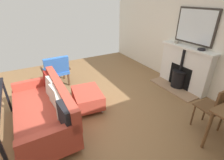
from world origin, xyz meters
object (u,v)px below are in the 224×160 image
(mantel_bowl_far, at_px, (201,49))
(sofa, at_px, (46,110))
(mantel_bowl_near, at_px, (176,42))
(ottoman, at_px, (88,97))
(armchair_accent, at_px, (56,69))
(dining_chair_near_fireplace, at_px, (216,107))
(fireplace, at_px, (183,70))

(mantel_bowl_far, relative_size, sofa, 0.09)
(mantel_bowl_near, relative_size, sofa, 0.06)
(mantel_bowl_near, relative_size, mantel_bowl_far, 0.71)
(ottoman, bearing_deg, armchair_accent, -75.46)
(mantel_bowl_near, distance_m, dining_chair_near_fireplace, 2.08)
(mantel_bowl_far, xyz_separation_m, dining_chair_near_fireplace, (0.91, 1.06, -0.58))
(sofa, relative_size, ottoman, 2.24)
(fireplace, relative_size, ottoman, 1.75)
(mantel_bowl_near, xyz_separation_m, sofa, (3.40, 0.24, -0.76))
(mantel_bowl_near, xyz_separation_m, armchair_accent, (2.88, -1.26, -0.64))
(fireplace, bearing_deg, mantel_bowl_far, 94.30)
(fireplace, relative_size, armchair_accent, 1.69)
(fireplace, height_order, mantel_bowl_near, mantel_bowl_near)
(sofa, bearing_deg, armchair_accent, -109.17)
(sofa, bearing_deg, mantel_bowl_far, 171.93)
(mantel_bowl_near, distance_m, sofa, 3.49)
(fireplace, relative_size, sofa, 0.78)
(armchair_accent, height_order, dining_chair_near_fireplace, dining_chair_near_fireplace)
(fireplace, height_order, sofa, fireplace)
(armchair_accent, distance_m, dining_chair_near_fireplace, 3.62)
(mantel_bowl_far, xyz_separation_m, armchair_accent, (2.88, -1.98, -0.64))
(sofa, height_order, ottoman, sofa)
(mantel_bowl_near, height_order, ottoman, mantel_bowl_near)
(sofa, relative_size, dining_chair_near_fireplace, 2.08)
(mantel_bowl_near, xyz_separation_m, mantel_bowl_far, (0.00, 0.72, -0.00))
(ottoman, bearing_deg, fireplace, 172.40)
(fireplace, height_order, ottoman, fireplace)
(sofa, distance_m, ottoman, 0.89)
(mantel_bowl_near, relative_size, dining_chair_near_fireplace, 0.13)
(mantel_bowl_near, height_order, mantel_bowl_far, mantel_bowl_near)
(ottoman, bearing_deg, mantel_bowl_far, 165.10)
(fireplace, xyz_separation_m, mantel_bowl_near, (-0.03, -0.38, 0.63))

